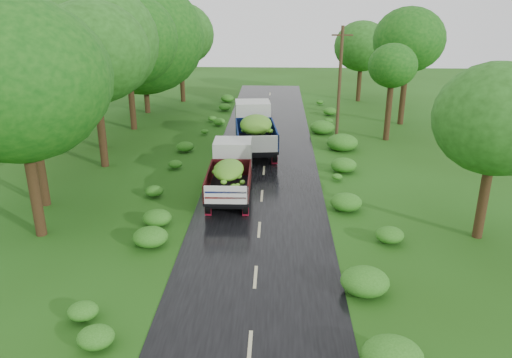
{
  "coord_description": "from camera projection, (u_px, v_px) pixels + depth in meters",
  "views": [
    {
      "loc": [
        0.7,
        -12.3,
        10.11
      ],
      "look_at": [
        -0.23,
        10.03,
        1.7
      ],
      "focal_mm": 35.0,
      "sensor_mm": 36.0,
      "label": 1
    }
  ],
  "objects": [
    {
      "name": "utility_pole",
      "position": [
        339.0,
        85.0,
        33.88
      ],
      "size": [
        1.41,
        0.22,
        8.05
      ],
      "rotation": [
        0.0,
        0.0,
        0.02
      ],
      "color": "#382616",
      "rests_on": "ground"
    },
    {
      "name": "trees_right",
      "position": [
        402.0,
        59.0,
        35.41
      ],
      "size": [
        5.37,
        32.31,
        8.15
      ],
      "color": "black",
      "rests_on": "ground"
    },
    {
      "name": "trees_left",
      "position": [
        112.0,
        48.0,
        33.26
      ],
      "size": [
        6.56,
        32.59,
        8.95
      ],
      "color": "black",
      "rests_on": "ground"
    },
    {
      "name": "truck_far",
      "position": [
        255.0,
        127.0,
        33.38
      ],
      "size": [
        3.17,
        7.16,
        2.91
      ],
      "rotation": [
        0.0,
        0.0,
        0.11
      ],
      "color": "black",
      "rests_on": "ground"
    },
    {
      "name": "shrubs",
      "position": [
        263.0,
        177.0,
        28.06
      ],
      "size": [
        11.9,
        44.0,
        0.7
      ],
      "color": "#256317",
      "rests_on": "ground"
    },
    {
      "name": "road_lines",
      "position": [
        257.0,
        251.0,
        20.69
      ],
      "size": [
        0.12,
        69.6,
        0.0
      ],
      "color": "#BFB78C",
      "rests_on": "road"
    },
    {
      "name": "ground",
      "position": [
        250.0,
        348.0,
        15.09
      ],
      "size": [
        120.0,
        120.0,
        0.0
      ],
      "primitive_type": "plane",
      "color": "#1D420E",
      "rests_on": "ground"
    },
    {
      "name": "road",
      "position": [
        256.0,
        263.0,
        19.76
      ],
      "size": [
        6.5,
        80.0,
        0.02
      ],
      "primitive_type": "cube",
      "color": "black",
      "rests_on": "ground"
    },
    {
      "name": "truck_near",
      "position": [
        231.0,
        170.0,
        25.97
      ],
      "size": [
        2.2,
        5.97,
        2.5
      ],
      "rotation": [
        0.0,
        0.0,
        0.02
      ],
      "color": "black",
      "rests_on": "ground"
    }
  ]
}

